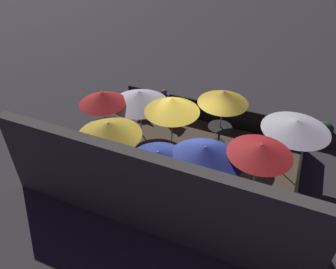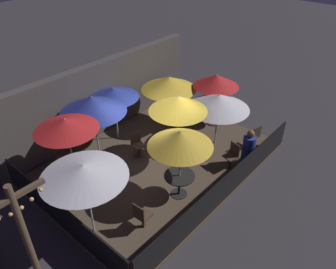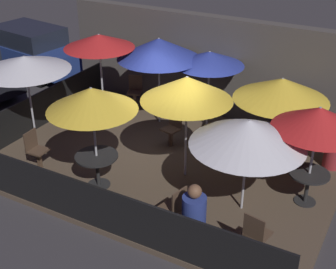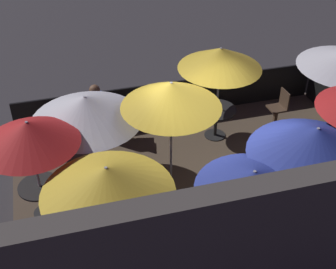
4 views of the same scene
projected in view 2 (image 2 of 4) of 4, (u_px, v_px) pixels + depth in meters
The scene contains 25 objects.
ground_plane at pixel (157, 163), 11.54m from camera, with size 60.00×60.00×0.00m, color #383538.
patio_deck at pixel (157, 162), 11.51m from camera, with size 7.86×5.70×0.12m.
building_wall at pixel (97, 100), 12.43m from camera, with size 9.46×0.36×2.88m.
fence_front at pixel (227, 186), 9.68m from camera, with size 7.66×0.05×0.95m.
fence_side_left at pixel (59, 214), 8.77m from camera, with size 0.05×5.50×0.95m.
patio_umbrella_0 at pixel (169, 83), 12.62m from camera, with size 2.17×2.17×2.04m.
patio_umbrella_1 at pixel (180, 139), 8.95m from camera, with size 1.86×1.86×2.30m.
patio_umbrella_2 at pixel (216, 81), 12.47m from camera, with size 1.77×1.77×2.16m.
patio_umbrella_3 at pixel (66, 125), 9.18m from camera, with size 1.85×1.85×2.44m.
patio_umbrella_4 at pixel (178, 104), 10.55m from camera, with size 1.95×1.95×2.37m.
patio_umbrella_5 at pixel (83, 171), 7.75m from camera, with size 2.15×2.15×2.27m.
patio_umbrella_6 at pixel (114, 93), 11.62m from camera, with size 1.80×1.80×2.10m.
patio_umbrella_7 at pixel (92, 104), 10.51m from camera, with size 2.19×2.19×2.38m.
patio_umbrella_8 at pixel (219, 102), 11.44m from camera, with size 2.23×2.23×2.00m.
dining_table_0 at pixel (169, 110), 13.28m from camera, with size 0.86×0.86×0.74m.
dining_table_1 at pixel (179, 179), 9.75m from camera, with size 0.92×0.92×0.75m.
dining_table_2 at pixel (214, 112), 13.22m from camera, with size 0.82×0.82×0.71m.
patio_chair_0 at pixel (232, 155), 10.88m from camera, with size 0.48×0.48×0.94m.
patio_chair_1 at pixel (137, 144), 11.44m from camera, with size 0.48×0.48×0.93m.
patio_chair_2 at pixel (61, 153), 10.97m from camera, with size 0.52×0.52×0.93m.
patio_chair_3 at pixel (142, 215), 8.71m from camera, with size 0.42×0.42×0.91m.
patio_chair_4 at pixel (254, 135), 11.90m from camera, with size 0.47×0.47×0.91m.
patron_0 at pixel (184, 97), 14.22m from camera, with size 0.55×0.55×1.39m.
patron_1 at pixel (248, 149), 11.01m from camera, with size 0.52×0.52×1.36m.
light_post at pixel (33, 258), 5.80m from camera, with size 1.10×0.12×3.90m.
Camera 2 is at (-6.59, -6.22, 7.22)m, focal length 35.00 mm.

